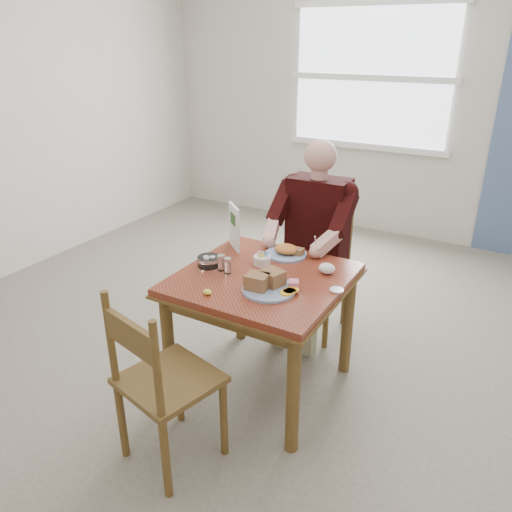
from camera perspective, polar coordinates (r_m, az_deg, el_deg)
The scene contains 16 objects.
floor at distance 3.20m, azimuth 0.69°, elevation -14.39°, with size 6.00×6.00×0.00m, color #665F52.
wall_back at distance 5.38m, azimuth 17.14°, elevation 16.61°, with size 5.50×5.50×0.00m, color beige.
lemon_wedge at distance 2.60m, azimuth -5.58°, elevation -4.13°, with size 0.05×0.04×0.03m, color yellow.
napkin at distance 2.84m, azimuth 8.10°, elevation -1.41°, with size 0.10×0.08×0.06m, color white.
metal_dish at distance 2.67m, azimuth 9.20°, elevation -3.86°, with size 0.08×0.08×0.01m, color silver.
window at distance 5.43m, azimuth 13.01°, elevation 19.22°, with size 1.72×0.04×1.42m.
table at distance 2.85m, azimuth 0.75°, elevation -4.25°, with size 0.92×0.92×0.75m.
chair_far at distance 3.57m, azimuth 6.94°, elevation -1.26°, with size 0.42×0.42×0.95m.
chair_near at distance 2.48m, azimuth -10.77°, elevation -14.00°, with size 0.51×0.51×0.95m.
diner at distance 3.37m, azimuth 6.61°, elevation 3.31°, with size 0.53×0.56×1.39m.
near_plate at distance 2.63m, azimuth 1.39°, elevation -3.20°, with size 0.31×0.30×0.10m.
far_plate at distance 3.05m, azimuth 3.58°, elevation 0.54°, with size 0.25×0.25×0.07m.
caddy at distance 2.92m, azimuth 0.71°, elevation -0.47°, with size 0.12×0.12×0.08m.
shakers at distance 2.83m, azimuth -3.63°, elevation -0.93°, with size 0.10×0.07×0.09m.
creamer at distance 2.91m, azimuth -5.45°, elevation -0.59°, with size 0.14×0.14×0.06m.
menu at distance 3.11m, azimuth -2.49°, elevation 3.33°, with size 0.15×0.14×0.28m.
Camera 1 is at (1.21, -2.21, 1.98)m, focal length 35.00 mm.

